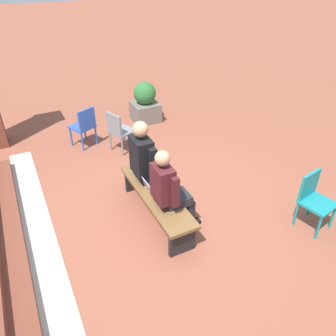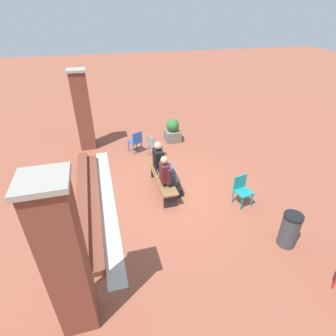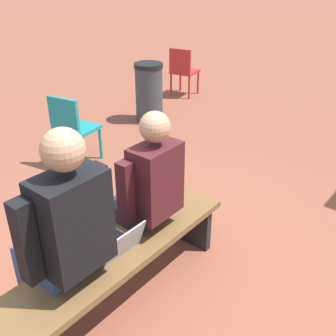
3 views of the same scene
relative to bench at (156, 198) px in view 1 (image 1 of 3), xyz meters
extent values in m
plane|color=brown|center=(-0.06, -0.03, -0.35)|extent=(60.00, 60.00, 0.00)
cube|color=#B7B2A8|center=(0.00, 1.65, -0.35)|extent=(5.89, 0.40, 0.01)
cube|color=brown|center=(0.00, 2.15, -0.28)|extent=(5.09, 0.60, 0.15)
cube|color=brown|center=(0.00, 0.00, 0.07)|extent=(1.80, 0.44, 0.05)
cube|color=black|center=(-0.80, 0.00, -0.15)|extent=(0.06, 0.37, 0.40)
cube|color=black|center=(0.80, 0.00, -0.15)|extent=(0.06, 0.37, 0.40)
cube|color=#232328|center=(-0.32, -0.17, 0.15)|extent=(0.31, 0.37, 0.13)
cube|color=#232328|center=(-0.40, -0.35, -0.13)|extent=(0.10, 0.11, 0.45)
cube|color=black|center=(-0.40, -0.41, -0.32)|extent=(0.10, 0.22, 0.06)
cube|color=#232328|center=(-0.23, -0.35, -0.13)|extent=(0.10, 0.11, 0.45)
cube|color=black|center=(-0.23, -0.41, -0.32)|extent=(0.10, 0.22, 0.06)
cube|color=#47191E|center=(-0.32, 0.04, 0.47)|extent=(0.35, 0.22, 0.52)
cube|color=maroon|center=(-0.32, -0.08, 0.44)|extent=(0.05, 0.01, 0.31)
cube|color=#47191E|center=(-0.54, -0.03, 0.46)|extent=(0.08, 0.09, 0.44)
cube|color=#47191E|center=(-0.10, -0.03, 0.46)|extent=(0.08, 0.09, 0.44)
sphere|color=tan|center=(-0.32, 0.04, 0.86)|extent=(0.20, 0.20, 0.20)
cube|color=#384C75|center=(0.38, -0.19, 0.16)|extent=(0.35, 0.42, 0.15)
cube|color=#384C75|center=(0.29, -0.40, -0.13)|extent=(0.11, 0.13, 0.45)
cube|color=black|center=(0.29, -0.46, -0.32)|extent=(0.11, 0.25, 0.07)
cube|color=#384C75|center=(0.48, -0.40, -0.13)|extent=(0.11, 0.13, 0.45)
cube|color=black|center=(0.48, -0.46, -0.32)|extent=(0.11, 0.25, 0.07)
cube|color=black|center=(0.38, 0.04, 0.52)|extent=(0.40, 0.25, 0.58)
cube|color=black|center=(0.13, -0.03, 0.50)|extent=(0.09, 0.10, 0.50)
cube|color=black|center=(0.63, -0.03, 0.50)|extent=(0.09, 0.10, 0.50)
sphere|color=tan|center=(0.38, 0.04, 0.96)|extent=(0.23, 0.23, 0.23)
cube|color=#9EA0A5|center=(0.06, -0.04, 0.11)|extent=(0.32, 0.22, 0.02)
cube|color=#2D2D33|center=(0.06, -0.05, 0.12)|extent=(0.29, 0.15, 0.00)
cube|color=#9EA0A5|center=(0.06, 0.10, 0.21)|extent=(0.32, 0.07, 0.19)
cube|color=#33519E|center=(0.06, 0.09, 0.21)|extent=(0.28, 0.06, 0.17)
cube|color=#2D56B7|center=(2.74, 0.38, 0.07)|extent=(0.56, 0.56, 0.04)
cube|color=#2D56B7|center=(2.57, 0.30, 0.29)|extent=(0.21, 0.38, 0.40)
cylinder|color=#2D56B7|center=(2.98, 0.30, -0.15)|extent=(0.04, 0.04, 0.40)
cylinder|color=#2D56B7|center=(2.83, 0.62, -0.15)|extent=(0.04, 0.04, 0.40)
cylinder|color=#2D56B7|center=(2.65, 0.14, -0.15)|extent=(0.04, 0.04, 0.40)
cylinder|color=#2D56B7|center=(2.50, 0.47, -0.15)|extent=(0.04, 0.04, 0.40)
cube|color=gray|center=(2.18, -0.28, 0.07)|extent=(0.54, 0.54, 0.04)
cube|color=gray|center=(2.11, -0.10, 0.29)|extent=(0.39, 0.18, 0.40)
cylinder|color=gray|center=(2.07, -0.51, -0.15)|extent=(0.04, 0.04, 0.40)
cylinder|color=gray|center=(2.41, -0.38, -0.15)|extent=(0.04, 0.04, 0.40)
cylinder|color=gray|center=(1.94, -0.18, -0.15)|extent=(0.04, 0.04, 0.40)
cylinder|color=gray|center=(2.28, -0.05, -0.15)|extent=(0.04, 0.04, 0.40)
cube|color=teal|center=(-1.22, -1.94, 0.07)|extent=(0.49, 0.49, 0.04)
cube|color=teal|center=(-1.03, -1.91, 0.29)|extent=(0.11, 0.40, 0.40)
cylinder|color=teal|center=(-1.43, -1.80, -0.15)|extent=(0.04, 0.04, 0.40)
cylinder|color=teal|center=(-1.36, -2.15, -0.15)|extent=(0.04, 0.04, 0.40)
cylinder|color=teal|center=(-1.07, -1.73, -0.15)|extent=(0.04, 0.04, 0.40)
cylinder|color=teal|center=(-1.01, -2.09, -0.15)|extent=(0.04, 0.04, 0.40)
cube|color=#6B665B|center=(3.28, -1.25, -0.13)|extent=(0.60, 0.60, 0.44)
sphere|color=#2D6B33|center=(3.28, -1.25, 0.33)|extent=(0.52, 0.52, 0.52)
camera|label=1|loc=(-3.47, 1.55, 2.98)|focal=35.00mm
camera|label=2|loc=(-6.21, 1.55, 4.29)|focal=28.00mm
camera|label=3|loc=(1.43, 1.55, 1.78)|focal=42.00mm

